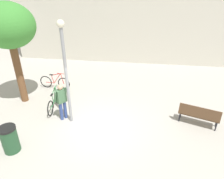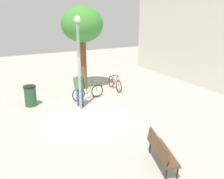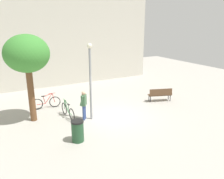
# 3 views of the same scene
# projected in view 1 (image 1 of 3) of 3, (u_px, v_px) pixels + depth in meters

# --- Properties ---
(ground_plane) EXTENTS (36.00, 36.00, 0.00)m
(ground_plane) POSITION_uv_depth(u_px,v_px,m) (98.00, 127.00, 8.38)
(ground_plane) COLOR #A8A399
(building_facade) EXTENTS (15.81, 2.00, 7.44)m
(building_facade) POSITION_uv_depth(u_px,v_px,m) (121.00, 9.00, 14.49)
(building_facade) COLOR beige
(building_facade) RESTS_ON ground_plane
(lamppost) EXTENTS (0.28, 0.28, 4.24)m
(lamppost) POSITION_uv_depth(u_px,v_px,m) (65.00, 66.00, 7.57)
(lamppost) COLOR gray
(lamppost) RESTS_ON ground_plane
(person_by_lamppost) EXTENTS (0.54, 0.61, 1.67)m
(person_by_lamppost) POSITION_uv_depth(u_px,v_px,m) (62.00, 100.00, 8.47)
(person_by_lamppost) COLOR #334784
(person_by_lamppost) RESTS_ON ground_plane
(park_bench) EXTENTS (1.67, 0.96, 0.92)m
(park_bench) POSITION_uv_depth(u_px,v_px,m) (199.00, 114.00, 8.25)
(park_bench) COLOR #513823
(park_bench) RESTS_ON ground_plane
(plaza_tree) EXTENTS (2.33, 2.33, 4.72)m
(plaza_tree) POSITION_uv_depth(u_px,v_px,m) (8.00, 27.00, 8.61)
(plaza_tree) COLOR brown
(plaza_tree) RESTS_ON ground_plane
(bicycle_red) EXTENTS (1.81, 0.19, 0.97)m
(bicycle_red) POSITION_uv_depth(u_px,v_px,m) (55.00, 82.00, 11.32)
(bicycle_red) COLOR black
(bicycle_red) RESTS_ON ground_plane
(bicycle_green) EXTENTS (0.21, 1.81, 0.97)m
(bicycle_green) POSITION_uv_depth(u_px,v_px,m) (54.00, 101.00, 9.47)
(bicycle_green) COLOR black
(bicycle_green) RESTS_ON ground_plane
(trash_bin) EXTENTS (0.59, 0.59, 1.02)m
(trash_bin) POSITION_uv_depth(u_px,v_px,m) (10.00, 139.00, 6.97)
(trash_bin) COLOR #234C2D
(trash_bin) RESTS_ON ground_plane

